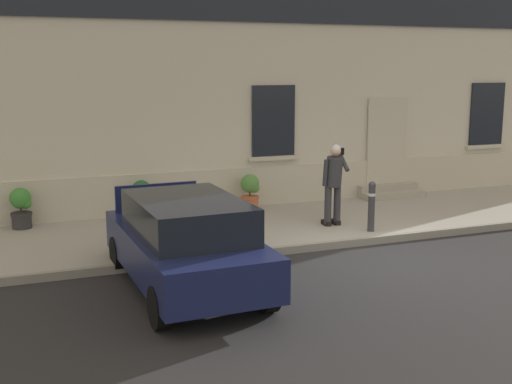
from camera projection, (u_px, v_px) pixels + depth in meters
ground_plane at (368, 260)px, 11.95m from camera, size 80.00×80.00×0.00m
sidewalk at (302, 223)px, 14.49m from camera, size 24.00×3.60×0.15m
curb_edge at (343, 244)px, 12.79m from camera, size 24.00×0.12×0.15m
building_facade at (261, 57)px, 16.08m from camera, size 24.00×1.52×7.50m
entrance_stoop at (390, 192)px, 17.02m from camera, size 1.70×0.64×0.32m
hatchback_car_navy at (186, 241)px, 10.25m from camera, size 1.88×4.11×1.50m
bollard_near_person at (372, 204)px, 13.36m from camera, size 0.15×0.15×1.04m
person_on_phone at (334, 179)px, 13.75m from camera, size 0.51×0.48×1.75m
planter_charcoal at (21, 207)px, 13.63m from camera, size 0.44×0.44×0.86m
planter_cream at (142, 198)px, 14.54m from camera, size 0.44×0.44×0.86m
planter_terracotta at (250, 191)px, 15.35m from camera, size 0.44×0.44×0.86m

